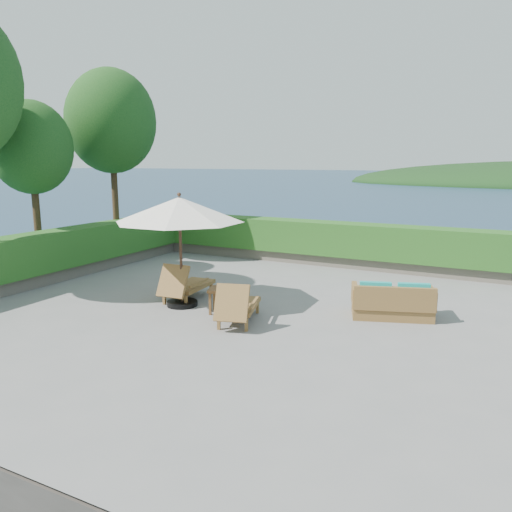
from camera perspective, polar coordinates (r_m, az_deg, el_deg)
The scene contains 14 objects.
ground at distance 10.98m, azimuth -3.31°, elevation -6.21°, with size 12.00×12.00×0.00m, color gray.
foundation at distance 11.53m, azimuth -3.22°, elevation -13.60°, with size 12.00×12.00×3.00m, color #4E463E.
ocean at distance 12.21m, azimuth -3.15°, elevation -19.80°, with size 600.00×600.00×0.00m, color #142340.
planter_wall_far at distance 15.88m, azimuth 6.91°, elevation -0.25°, with size 12.00×0.60×0.36m, color #686153.
planter_wall_left at distance 14.51m, azimuth -22.81°, elevation -2.10°, with size 0.60×12.00×0.36m, color #686153.
hedge_far at distance 15.77m, azimuth 6.97°, elevation 2.14°, with size 12.40×0.90×1.00m, color #244C15.
hedge_left at distance 14.38m, azimuth -23.01°, elevation 0.50°, with size 0.90×12.40×1.00m, color #244C15.
tree_mid at distance 15.12m, azimuth -24.31°, elevation 11.17°, with size 2.20×2.20×4.83m.
tree_far at distance 16.72m, azimuth -16.23°, elevation 14.52°, with size 2.80×2.80×6.03m.
patio_umbrella at distance 11.01m, azimuth -8.73°, elevation 5.15°, with size 3.75×3.75×2.54m.
lounge_left at distance 11.71m, azimuth -8.11°, elevation -3.23°, with size 0.81×1.67×0.94m.
lounge_right at distance 10.02m, azimuth -2.13°, elevation -5.63°, with size 1.06×1.69×0.91m.
side_table at distance 10.72m, azimuth -4.01°, elevation -4.19°, with size 0.64×0.64×0.54m.
wicker_loveseat at distance 10.76m, azimuth 15.31°, elevation -5.21°, with size 1.82×1.32×0.81m.
Camera 1 is at (5.32, -9.05, 3.23)m, focal length 35.00 mm.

